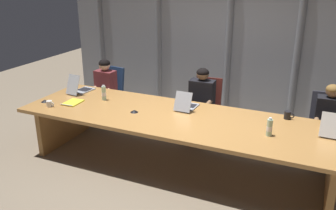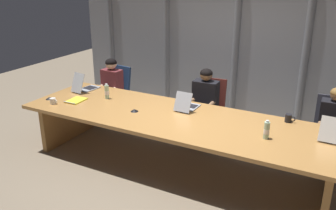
# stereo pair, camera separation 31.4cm
# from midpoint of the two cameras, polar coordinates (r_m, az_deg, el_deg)

# --- Properties ---
(ground_plane) EXTENTS (12.87, 12.87, 0.00)m
(ground_plane) POSITION_cam_midpoint_polar(r_m,az_deg,el_deg) (5.18, 3.14, -9.70)
(ground_plane) COLOR #7F705B
(conference_table) EXTENTS (4.45, 1.33, 0.76)m
(conference_table) POSITION_cam_midpoint_polar(r_m,az_deg,el_deg) (4.90, 3.28, -3.42)
(conference_table) COLOR #B77F42
(conference_table) RESTS_ON ground_plane
(curtain_backdrop) EXTENTS (6.44, 0.17, 2.84)m
(curtain_backdrop) POSITION_cam_midpoint_polar(r_m,az_deg,el_deg) (6.69, 11.63, 9.88)
(curtain_backdrop) COLOR gray
(curtain_backdrop) RESTS_ON ground_plane
(laptop_left_end) EXTENTS (0.27, 0.48, 0.32)m
(laptop_left_end) POSITION_cam_midpoint_polar(r_m,az_deg,el_deg) (6.04, -11.54, 2.84)
(laptop_left_end) COLOR #A8ADB7
(laptop_left_end) RESTS_ON conference_table
(laptop_left_mid) EXTENTS (0.25, 0.42, 0.28)m
(laptop_left_mid) POSITION_cam_midpoint_polar(r_m,az_deg,el_deg) (5.13, 4.84, -0.06)
(laptop_left_mid) COLOR #A8ADB7
(laptop_left_mid) RESTS_ON conference_table
(laptop_center) EXTENTS (0.24, 0.45, 0.29)m
(laptop_center) POSITION_cam_midpoint_polar(r_m,az_deg,el_deg) (4.73, 26.16, -3.99)
(laptop_center) COLOR beige
(laptop_center) RESTS_ON conference_table
(office_chair_left_end) EXTENTS (0.60, 0.61, 0.95)m
(office_chair_left_end) POSITION_cam_midpoint_polar(r_m,az_deg,el_deg) (6.80, -6.99, 0.94)
(office_chair_left_end) COLOR navy
(office_chair_left_end) RESTS_ON ground_plane
(office_chair_left_mid) EXTENTS (0.60, 0.60, 0.96)m
(office_chair_left_mid) POSITION_cam_midpoint_polar(r_m,az_deg,el_deg) (5.98, 8.05, -1.86)
(office_chair_left_mid) COLOR #511E19
(office_chair_left_mid) RESTS_ON ground_plane
(office_chair_center) EXTENTS (0.60, 0.60, 0.95)m
(office_chair_center) POSITION_cam_midpoint_polar(r_m,az_deg,el_deg) (5.70, 25.50, -4.98)
(office_chair_center) COLOR #2D2D38
(office_chair_center) RESTS_ON ground_plane
(person_left_end) EXTENTS (0.40, 0.56, 1.14)m
(person_left_end) POSITION_cam_midpoint_polar(r_m,az_deg,el_deg) (6.59, -7.97, 3.01)
(person_left_end) COLOR brown
(person_left_end) RESTS_ON ground_plane
(person_left_mid) EXTENTS (0.41, 0.55, 1.18)m
(person_left_mid) POSITION_cam_midpoint_polar(r_m,az_deg,el_deg) (5.75, 7.22, 0.61)
(person_left_mid) COLOR black
(person_left_mid) RESTS_ON ground_plane
(person_center) EXTENTS (0.38, 0.55, 1.15)m
(person_center) POSITION_cam_midpoint_polar(r_m,az_deg,el_deg) (5.44, 26.14, -2.90)
(person_center) COLOR black
(person_center) RESTS_ON ground_plane
(water_bottle_primary) EXTENTS (0.07, 0.07, 0.23)m
(water_bottle_primary) POSITION_cam_midpoint_polar(r_m,az_deg,el_deg) (4.39, 17.37, -3.89)
(water_bottle_primary) COLOR #ADD1B2
(water_bottle_primary) RESTS_ON conference_table
(water_bottle_secondary) EXTENTS (0.07, 0.07, 0.24)m
(water_bottle_secondary) POSITION_cam_midpoint_polar(r_m,az_deg,el_deg) (5.56, -8.10, 2.05)
(water_bottle_secondary) COLOR #ADD1B2
(water_bottle_secondary) RESTS_ON conference_table
(coffee_mug_near) EXTENTS (0.13, 0.08, 0.09)m
(coffee_mug_near) POSITION_cam_midpoint_polar(r_m,az_deg,el_deg) (5.53, -16.23, 0.59)
(coffee_mug_near) COLOR white
(coffee_mug_near) RESTS_ON conference_table
(coffee_mug_far) EXTENTS (0.13, 0.09, 0.11)m
(coffee_mug_far) POSITION_cam_midpoint_polar(r_m,az_deg,el_deg) (4.97, 20.34, -2.01)
(coffee_mug_far) COLOR black
(coffee_mug_far) RESTS_ON conference_table
(conference_mic_left_side) EXTENTS (0.11, 0.11, 0.03)m
(conference_mic_left_side) POSITION_cam_midpoint_polar(r_m,az_deg,el_deg) (5.04, -3.58, -0.86)
(conference_mic_left_side) COLOR black
(conference_mic_left_side) RESTS_ON conference_table
(conference_mic_middle) EXTENTS (0.11, 0.11, 0.03)m
(conference_mic_middle) POSITION_cam_midpoint_polar(r_m,az_deg,el_deg) (5.76, -16.85, 1.04)
(conference_mic_middle) COLOR black
(conference_mic_middle) RESTS_ON conference_table
(spiral_notepad) EXTENTS (0.23, 0.32, 0.03)m
(spiral_notepad) POSITION_cam_midpoint_polar(r_m,az_deg,el_deg) (5.58, -12.84, 0.70)
(spiral_notepad) COLOR yellow
(spiral_notepad) RESTS_ON conference_table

